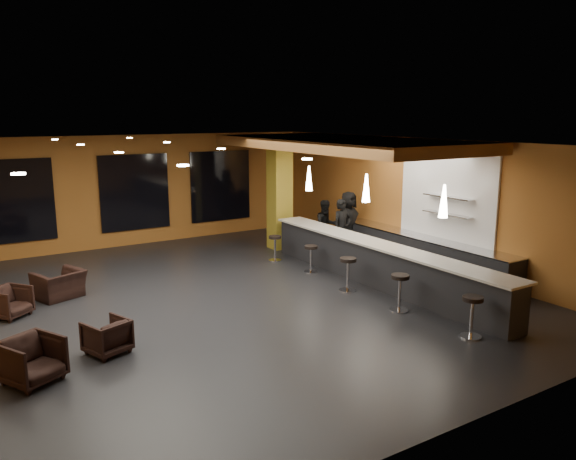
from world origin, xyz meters
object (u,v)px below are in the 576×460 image
column (280,193)px  pendant_1 (366,188)px  armchair_d (59,285)px  pendant_2 (309,178)px  bar_stool_3 (311,255)px  bar_stool_4 (275,245)px  armchair_b (107,336)px  bar_stool_0 (472,311)px  staff_b (326,226)px  prep_counter (421,253)px  bar_stool_2 (348,270)px  bar_stool_1 (400,288)px  armchair_a (32,360)px  staff_a (342,228)px  staff_c (348,221)px  armchair_c (9,302)px  bar_counter (377,265)px  pendant_0 (444,201)px

column → pendant_1: bearing=-90.0°
armchair_d → pendant_2: bearing=158.6°
bar_stool_3 → bar_stool_4: 1.54m
armchair_b → bar_stool_0: size_ratio=0.85×
pendant_1 → staff_b: (1.00, 3.01, -1.56)m
prep_counter → column: column is taller
bar_stool_2 → column: bearing=78.7°
armchair_d → bar_stool_1: 7.66m
armchair_a → column: bearing=7.7°
staff_b → staff_a: bearing=-79.6°
armchair_b → bar_stool_1: bar_stool_1 is taller
bar_stool_1 → bar_stool_2: bar_stool_2 is taller
pendant_1 → armchair_b: 7.09m
staff_b → bar_stool_4: bearing=-161.9°
pendant_1 → armchair_a: 8.37m
staff_b → staff_c: staff_c is taller
staff_a → bar_stool_0: staff_a is taller
staff_c → bar_stool_1: staff_c is taller
bar_stool_2 → bar_stool_4: bearing=90.4°
armchair_c → bar_stool_1: (7.09, -4.03, 0.19)m
bar_counter → armchair_b: bearing=-175.3°
bar_counter → armchair_a: bearing=-172.6°
prep_counter → staff_c: 2.77m
staff_a → armchair_b: bearing=-158.4°
column → staff_c: 2.29m
armchair_c → bar_stool_3: bearing=-42.4°
armchair_b → staff_c: bearing=-175.6°
staff_b → bar_stool_2: size_ratio=1.94×
pendant_1 → bar_stool_0: size_ratio=0.87×
pendant_0 → armchair_b: (-6.71, 1.45, -2.04)m
bar_stool_1 → bar_stool_4: (-0.10, 5.00, -0.05)m
staff_a → staff_b: 0.84m
bar_stool_3 → staff_c: bearing=31.0°
pendant_0 → bar_stool_1: size_ratio=0.87×
armchair_c → bar_stool_0: (7.22, -5.83, 0.19)m
prep_counter → armchair_a: prep_counter is taller
bar_counter → bar_stool_3: bar_counter is taller
armchair_b → bar_stool_2: size_ratio=0.85×
armchair_d → bar_stool_4: 5.89m
armchair_c → bar_stool_1: size_ratio=0.89×
pendant_2 → staff_a: (0.97, -0.32, -1.50)m
staff_c → bar_counter: bearing=-140.8°
pendant_0 → staff_b: size_ratio=0.44×
armchair_d → bar_stool_0: (6.11, -6.59, 0.20)m
bar_counter → bar_stool_3: (-0.75, 1.78, -0.03)m
armchair_d → bar_stool_1: (5.98, -4.79, 0.19)m
armchair_b → bar_counter: bearing=164.8°
staff_a → bar_stool_2: (-1.89, -2.69, -0.34)m
pendant_2 → armchair_a: (-7.99, -4.04, -1.98)m
pendant_1 → staff_b: bearing=71.7°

